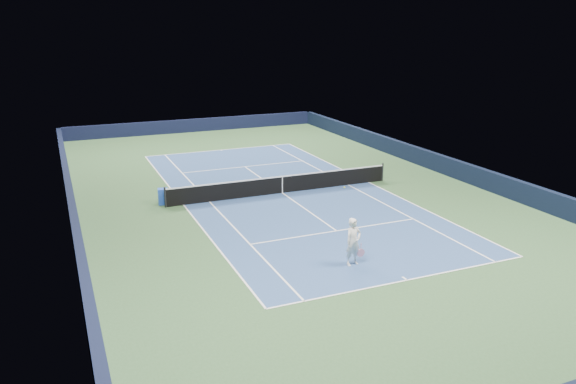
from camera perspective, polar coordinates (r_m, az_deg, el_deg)
name	(u,v)px	position (r m, az deg, el deg)	size (l,w,h in m)	color
ground	(282,193)	(30.83, -0.58, -0.10)	(40.00, 40.00, 0.00)	#2E502B
wall_far	(194,125)	(49.15, -9.50, 6.70)	(22.00, 0.35, 1.10)	black
wall_right	(444,165)	(36.08, 15.53, 2.68)	(0.35, 40.00, 1.10)	black
wall_left	(72,208)	(28.55, -21.11, -1.50)	(0.35, 40.00, 1.10)	black
court_surface	(282,193)	(30.83, -0.58, -0.10)	(10.97, 23.77, 0.01)	navy
baseline_far	(221,150)	(41.72, -6.84, 4.27)	(10.97, 0.08, 0.00)	white
baseline_near	(407,280)	(21.05, 12.01, -8.75)	(10.97, 0.08, 0.00)	white
sideline_doubles_right	(369,182)	(33.23, 8.20, 0.98)	(0.08, 23.77, 0.00)	white
sideline_doubles_left	(184,205)	(29.28, -10.55, -1.30)	(0.08, 23.77, 0.00)	white
sideline_singles_right	(348,185)	(32.56, 6.13, 0.73)	(0.08, 23.77, 0.00)	white
sideline_singles_left	(210,202)	(29.58, -7.97, -0.99)	(0.08, 23.77, 0.00)	white
service_line_far	(245,167)	(36.62, -4.41, 2.58)	(8.23, 0.08, 0.00)	white
service_line_near	(337,231)	(25.34, 4.96, -3.95)	(8.23, 0.08, 0.00)	white
center_service_line	(282,193)	(30.83, -0.58, -0.09)	(0.08, 12.80, 0.00)	white
center_mark_far	(221,150)	(41.58, -6.78, 4.23)	(0.08, 0.30, 0.00)	white
center_mark_near	(405,278)	(21.16, 11.78, -8.59)	(0.08, 0.30, 0.00)	white
tennis_net	(282,184)	(30.69, -0.58, 0.80)	(12.90, 0.10, 1.07)	black
sponsor_cube	(163,196)	(29.54, -12.57, -0.44)	(0.59, 0.53, 0.83)	blue
tennis_player	(353,242)	(21.65, 6.66, -5.05)	(0.87, 1.32, 2.86)	white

